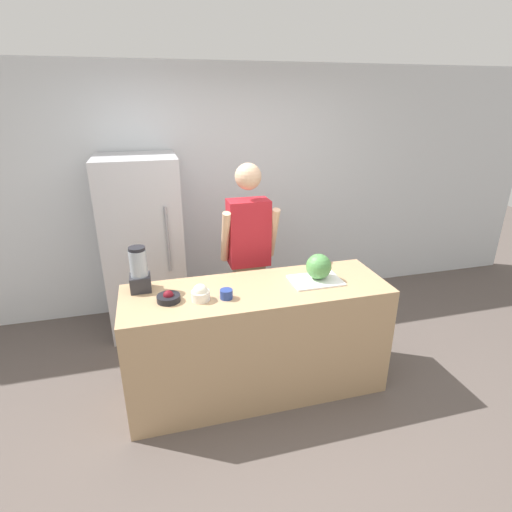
% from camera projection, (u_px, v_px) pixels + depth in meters
% --- Properties ---
extents(ground_plane, '(14.00, 14.00, 0.00)m').
position_uv_depth(ground_plane, '(268.00, 414.00, 3.06)').
color(ground_plane, '#564C47').
extents(wall_back, '(8.00, 0.06, 2.60)m').
position_uv_depth(wall_back, '(217.00, 192.00, 4.37)').
color(wall_back, silver).
rests_on(wall_back, ground_plane).
extents(counter_island, '(2.02, 0.67, 0.92)m').
position_uv_depth(counter_island, '(257.00, 340.00, 3.19)').
color(counter_island, tan).
rests_on(counter_island, ground_plane).
extents(refrigerator, '(0.74, 0.73, 1.77)m').
position_uv_depth(refrigerator, '(144.00, 246.00, 3.96)').
color(refrigerator, '#B7B7BC').
rests_on(refrigerator, ground_plane).
extents(person, '(0.51, 0.27, 1.75)m').
position_uv_depth(person, '(249.00, 256.00, 3.64)').
color(person, gray).
rests_on(person, ground_plane).
extents(cutting_board, '(0.39, 0.28, 0.01)m').
position_uv_depth(cutting_board, '(316.00, 280.00, 3.13)').
color(cutting_board, white).
rests_on(cutting_board, counter_island).
extents(watermelon, '(0.20, 0.20, 0.20)m').
position_uv_depth(watermelon, '(319.00, 266.00, 3.12)').
color(watermelon, '#4C8C47').
rests_on(watermelon, cutting_board).
extents(bowl_cherries, '(0.17, 0.17, 0.08)m').
position_uv_depth(bowl_cherries, '(169.00, 298.00, 2.82)').
color(bowl_cherries, black).
rests_on(bowl_cherries, counter_island).
extents(bowl_cream, '(0.13, 0.13, 0.12)m').
position_uv_depth(bowl_cream, '(200.00, 293.00, 2.83)').
color(bowl_cream, white).
rests_on(bowl_cream, counter_island).
extents(bowl_small_blue, '(0.09, 0.09, 0.07)m').
position_uv_depth(bowl_small_blue, '(226.00, 294.00, 2.85)').
color(bowl_small_blue, navy).
rests_on(bowl_small_blue, counter_island).
extents(blender, '(0.15, 0.15, 0.34)m').
position_uv_depth(blender, '(139.00, 271.00, 2.93)').
color(blender, '#28282D').
rests_on(blender, counter_island).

